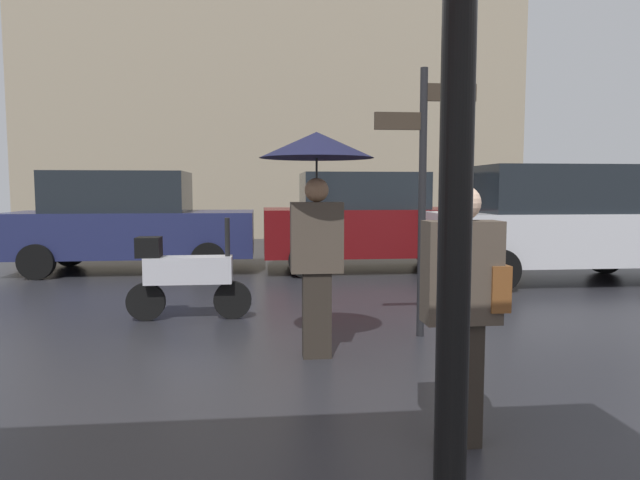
{
  "coord_description": "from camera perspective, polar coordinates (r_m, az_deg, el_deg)",
  "views": [
    {
      "loc": [
        -0.55,
        -2.02,
        1.58
      ],
      "look_at": [
        0.04,
        3.55,
        1.07
      ],
      "focal_mm": 31.66,
      "sensor_mm": 36.0,
      "label": 1
    }
  ],
  "objects": [
    {
      "name": "parked_car_left",
      "position": [
        11.05,
        5.03,
        1.94
      ],
      "size": [
        4.22,
        1.94,
        1.89
      ],
      "rotation": [
        0.0,
        0.0,
        3.25
      ],
      "color": "#590C0F",
      "rests_on": "ground"
    },
    {
      "name": "parked_scooter",
      "position": [
        6.99,
        -13.49,
        -3.37
      ],
      "size": [
        1.49,
        0.32,
        1.23
      ],
      "rotation": [
        0.0,
        0.0,
        0.3
      ],
      "color": "black",
      "rests_on": "ground"
    },
    {
      "name": "parked_car_distant",
      "position": [
        10.35,
        22.66,
        1.55
      ],
      "size": [
        4.34,
        1.87,
        1.97
      ],
      "rotation": [
        0.0,
        0.0,
        0.26
      ],
      "color": "silver",
      "rests_on": "ground"
    },
    {
      "name": "street_signpost",
      "position": [
        6.07,
        10.38,
        6.45
      ],
      "size": [
        1.08,
        0.08,
        2.83
      ],
      "color": "black",
      "rests_on": "ground"
    },
    {
      "name": "pedestrian_with_bag",
      "position": [
        3.55,
        14.3,
        -5.88
      ],
      "size": [
        0.49,
        0.24,
        1.6
      ],
      "rotation": [
        0.0,
        0.0,
        1.03
      ],
      "color": "#2A241E",
      "rests_on": "ground"
    },
    {
      "name": "pedestrian_with_umbrella",
      "position": [
        5.2,
        -0.34,
        6.13
      ],
      "size": [
        1.05,
        1.05,
        2.1
      ],
      "rotation": [
        0.0,
        0.0,
        5.66
      ],
      "color": "#2A241E",
      "rests_on": "ground"
    },
    {
      "name": "parked_car_right",
      "position": [
        11.41,
        -18.68,
        1.8
      ],
      "size": [
        4.56,
        1.93,
        1.91
      ],
      "rotation": [
        0.0,
        0.0,
        3.01
      ],
      "color": "#1E234C",
      "rests_on": "ground"
    }
  ]
}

